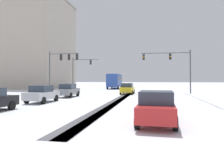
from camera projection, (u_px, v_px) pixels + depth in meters
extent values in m
plane|color=silver|center=(33.00, 131.00, 9.15)|extent=(300.00, 300.00, 0.00)
cube|color=#4C4C51|center=(117.00, 101.00, 21.89)|extent=(1.16, 29.11, 0.01)
cube|color=#4C4C51|center=(119.00, 101.00, 21.84)|extent=(0.72, 29.11, 0.01)
cylinder|color=#47474C|center=(50.00, 72.00, 33.21)|extent=(0.18, 0.18, 6.50)
cylinder|color=#47474C|center=(64.00, 54.00, 32.81)|extent=(4.71, 0.20, 0.12)
cube|color=black|center=(61.00, 57.00, 32.89)|extent=(0.32, 0.25, 0.90)
sphere|color=black|center=(61.00, 55.00, 33.06)|extent=(0.20, 0.20, 0.20)
sphere|color=orange|center=(61.00, 57.00, 33.05)|extent=(0.20, 0.20, 0.20)
sphere|color=black|center=(61.00, 59.00, 33.04)|extent=(0.20, 0.20, 0.20)
cube|color=black|center=(69.00, 57.00, 32.64)|extent=(0.32, 0.25, 0.90)
sphere|color=black|center=(69.00, 55.00, 32.80)|extent=(0.20, 0.20, 0.20)
sphere|color=orange|center=(69.00, 57.00, 32.79)|extent=(0.20, 0.20, 0.20)
sphere|color=black|center=(69.00, 59.00, 32.79)|extent=(0.20, 0.20, 0.20)
cube|color=black|center=(77.00, 57.00, 32.38)|extent=(0.32, 0.25, 0.90)
sphere|color=black|center=(77.00, 55.00, 32.54)|extent=(0.20, 0.20, 0.20)
sphere|color=orange|center=(77.00, 57.00, 32.54)|extent=(0.20, 0.20, 0.20)
sphere|color=black|center=(77.00, 59.00, 32.53)|extent=(0.20, 0.20, 0.20)
cylinder|color=#47474C|center=(190.00, 72.00, 31.36)|extent=(0.18, 0.18, 6.50)
cylinder|color=#47474C|center=(165.00, 53.00, 31.96)|extent=(7.11, 0.33, 0.12)
cube|color=black|center=(170.00, 57.00, 31.84)|extent=(0.33, 0.25, 0.90)
sphere|color=black|center=(170.00, 54.00, 31.69)|extent=(0.20, 0.20, 0.20)
sphere|color=orange|center=(170.00, 56.00, 31.69)|extent=(0.20, 0.20, 0.20)
sphere|color=black|center=(170.00, 59.00, 31.68)|extent=(0.20, 0.20, 0.20)
cube|color=black|center=(144.00, 57.00, 32.44)|extent=(0.33, 0.25, 0.90)
sphere|color=black|center=(144.00, 55.00, 32.29)|extent=(0.20, 0.20, 0.20)
sphere|color=orange|center=(144.00, 57.00, 32.28)|extent=(0.20, 0.20, 0.20)
sphere|color=black|center=(144.00, 59.00, 32.27)|extent=(0.20, 0.20, 0.20)
cylinder|color=#47474C|center=(73.00, 74.00, 43.05)|extent=(0.18, 0.18, 6.50)
cylinder|color=#47474C|center=(86.00, 60.00, 42.62)|extent=(5.28, 0.15, 0.12)
cube|color=black|center=(91.00, 62.00, 42.41)|extent=(0.32, 0.24, 0.90)
sphere|color=black|center=(91.00, 61.00, 42.57)|extent=(0.20, 0.20, 0.20)
sphere|color=orange|center=(91.00, 62.00, 42.57)|extent=(0.20, 0.20, 0.20)
sphere|color=black|center=(91.00, 64.00, 42.56)|extent=(0.20, 0.20, 0.20)
cube|color=yellow|center=(127.00, 90.00, 31.86)|extent=(1.78, 4.13, 0.70)
cube|color=#2D3847|center=(127.00, 85.00, 31.73)|extent=(1.60, 1.93, 0.60)
cylinder|color=black|center=(123.00, 91.00, 33.26)|extent=(0.23, 0.64, 0.64)
cylinder|color=black|center=(134.00, 91.00, 32.93)|extent=(0.23, 0.64, 0.64)
cylinder|color=black|center=(121.00, 92.00, 30.77)|extent=(0.23, 0.64, 0.64)
cylinder|color=black|center=(132.00, 92.00, 30.44)|extent=(0.23, 0.64, 0.64)
cube|color=slate|center=(68.00, 92.00, 26.60)|extent=(1.74, 4.12, 0.70)
cube|color=#2D3847|center=(68.00, 86.00, 26.46)|extent=(1.58, 1.91, 0.60)
cylinder|color=black|center=(66.00, 94.00, 27.98)|extent=(0.23, 0.64, 0.64)
cylinder|color=black|center=(78.00, 94.00, 27.70)|extent=(0.23, 0.64, 0.64)
cylinder|color=black|center=(58.00, 95.00, 25.48)|extent=(0.23, 0.64, 0.64)
cylinder|color=black|center=(71.00, 95.00, 25.20)|extent=(0.23, 0.64, 0.64)
cube|color=#B7BABF|center=(42.00, 95.00, 20.35)|extent=(1.72, 4.11, 0.70)
cube|color=#2D3847|center=(41.00, 89.00, 20.22)|extent=(1.57, 1.91, 0.60)
cylinder|color=black|center=(41.00, 98.00, 21.74)|extent=(0.22, 0.64, 0.64)
cylinder|color=black|center=(56.00, 98.00, 21.44)|extent=(0.22, 0.64, 0.64)
cylinder|color=black|center=(27.00, 100.00, 19.24)|extent=(0.22, 0.64, 0.64)
cylinder|color=black|center=(43.00, 101.00, 18.94)|extent=(0.22, 0.64, 0.64)
cylinder|color=black|center=(12.00, 106.00, 15.34)|extent=(0.25, 0.65, 0.64)
cube|color=red|center=(156.00, 110.00, 10.54)|extent=(1.88, 4.17, 0.70)
cube|color=#2D3847|center=(156.00, 97.00, 10.41)|extent=(1.64, 1.97, 0.60)
cylinder|color=black|center=(142.00, 113.00, 11.96)|extent=(0.25, 0.65, 0.64)
cylinder|color=black|center=(172.00, 114.00, 11.59)|extent=(0.25, 0.65, 0.64)
cylinder|color=black|center=(137.00, 122.00, 9.48)|extent=(0.25, 0.65, 0.64)
cylinder|color=black|center=(175.00, 123.00, 9.12)|extent=(0.25, 0.65, 0.64)
cube|color=#284793|center=(115.00, 80.00, 51.47)|extent=(3.04, 11.11, 2.90)
cube|color=#283342|center=(115.00, 79.00, 51.47)|extent=(3.03, 10.23, 0.90)
cylinder|color=black|center=(118.00, 87.00, 47.46)|extent=(0.35, 0.97, 0.96)
cylinder|color=black|center=(107.00, 87.00, 47.78)|extent=(0.35, 0.97, 0.96)
cylinder|color=black|center=(121.00, 86.00, 54.55)|extent=(0.35, 0.97, 0.96)
cylinder|color=black|center=(112.00, 86.00, 54.86)|extent=(0.35, 0.97, 0.96)
cube|color=#A89E8E|center=(28.00, 45.00, 54.28)|extent=(18.90, 17.18, 21.71)
cube|color=gray|center=(29.00, 1.00, 54.52)|extent=(19.20, 17.48, 0.50)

